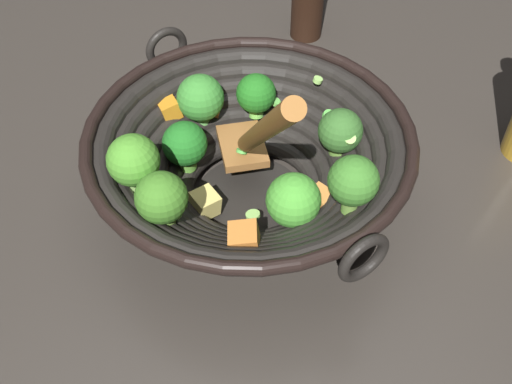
# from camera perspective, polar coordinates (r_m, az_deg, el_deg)

# --- Properties ---
(ground_plane) EXTENTS (4.00, 4.00, 0.00)m
(ground_plane) POSITION_cam_1_polar(r_m,az_deg,el_deg) (0.73, -0.55, -0.85)
(ground_plane) COLOR #332D28
(wok) EXTENTS (0.35, 0.36, 0.28)m
(wok) POSITION_cam_1_polar(r_m,az_deg,el_deg) (0.67, -0.65, 3.08)
(wok) COLOR black
(wok) RESTS_ON ground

